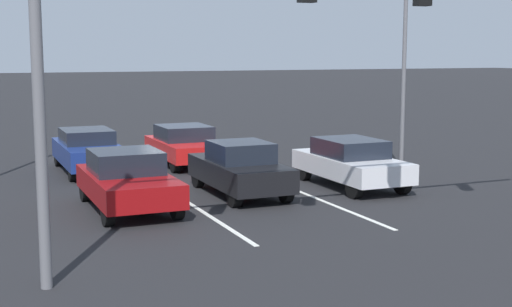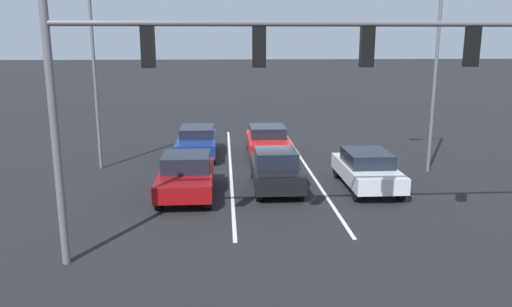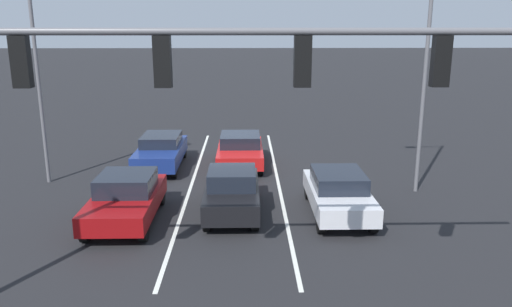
{
  "view_description": "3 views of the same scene",
  "coord_description": "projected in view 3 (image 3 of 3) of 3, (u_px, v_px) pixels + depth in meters",
  "views": [
    {
      "loc": [
        7.27,
        24.22,
        3.97
      ],
      "look_at": [
        -0.34,
        6.25,
        1.19
      ],
      "focal_mm": 50.0,
      "sensor_mm": 36.0,
      "label": 1
    },
    {
      "loc": [
        1.97,
        24.11,
        5.54
      ],
      "look_at": [
        0.76,
        5.62,
        1.29
      ],
      "focal_mm": 35.0,
      "sensor_mm": 36.0,
      "label": 2
    },
    {
      "loc": [
        -0.42,
        21.49,
        6.01
      ],
      "look_at": [
        -0.76,
        5.49,
        1.9
      ],
      "focal_mm": 35.0,
      "sensor_mm": 36.0,
      "label": 3
    }
  ],
  "objects": [
    {
      "name": "lane_stripe_left_divider",
      "position": [
        278.0,
        181.0,
        19.86
      ],
      "size": [
        0.12,
        17.11,
        0.01
      ],
      "primitive_type": "cube",
      "color": "silver",
      "rests_on": "ground_plane"
    },
    {
      "name": "car_silver_leftlane_front",
      "position": [
        338.0,
        192.0,
        16.25
      ],
      "size": [
        1.82,
        4.23,
        1.43
      ],
      "color": "silver",
      "rests_on": "ground_plane"
    },
    {
      "name": "car_navy_rightlane_second",
      "position": [
        161.0,
        151.0,
        21.69
      ],
      "size": [
        1.81,
        4.37,
        1.41
      ],
      "color": "navy",
      "rests_on": "ground_plane"
    },
    {
      "name": "car_maroon_rightlane_front",
      "position": [
        126.0,
        198.0,
        15.66
      ],
      "size": [
        1.91,
        4.2,
        1.49
      ],
      "color": "maroon",
      "rests_on": "ground_plane"
    },
    {
      "name": "lane_stripe_center_divider",
      "position": [
        193.0,
        182.0,
        19.79
      ],
      "size": [
        0.12,
        17.11,
        0.01
      ],
      "primitive_type": "cube",
      "color": "silver",
      "rests_on": "ground_plane"
    },
    {
      "name": "ground_plane",
      "position": [
        236.0,
        164.0,
        22.3
      ],
      "size": [
        240.0,
        240.0,
        0.0
      ],
      "primitive_type": "plane",
      "color": "black"
    },
    {
      "name": "street_lamp_left_shoulder",
      "position": [
        420.0,
        63.0,
        17.51
      ],
      "size": [
        1.91,
        0.24,
        8.26
      ],
      "color": "slate",
      "rests_on": "ground_plane"
    },
    {
      "name": "car_black_midlane_front",
      "position": [
        232.0,
        191.0,
        16.34
      ],
      "size": [
        1.73,
        4.08,
        1.5
      ],
      "color": "black",
      "rests_on": "ground_plane"
    },
    {
      "name": "traffic_signal_gantry",
      "position": [
        130.0,
        88.0,
        9.34
      ],
      "size": [
        12.08,
        0.37,
        6.5
      ],
      "color": "slate",
      "rests_on": "ground_plane"
    },
    {
      "name": "car_red_midlane_second",
      "position": [
        240.0,
        150.0,
        21.95
      ],
      "size": [
        1.94,
        4.1,
        1.38
      ],
      "color": "red",
      "rests_on": "ground_plane"
    },
    {
      "name": "street_lamp_right_shoulder",
      "position": [
        42.0,
        70.0,
        18.69
      ],
      "size": [
        1.59,
        0.24,
        7.69
      ],
      "color": "slate",
      "rests_on": "ground_plane"
    }
  ]
}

